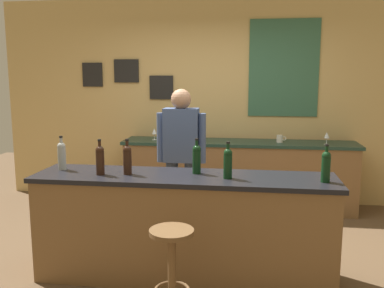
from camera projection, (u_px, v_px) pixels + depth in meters
ground_plane at (191, 258)px, 4.11m from camera, size 10.00×10.00×0.00m
back_wall at (212, 100)px, 5.86m from camera, size 6.00×0.09×2.80m
bar_counter at (184, 227)px, 3.64m from camera, size 2.57×0.60×0.92m
side_counter at (238, 175)px, 5.59m from camera, size 3.05×0.56×0.90m
bartender at (181, 154)px, 4.43m from camera, size 0.52×0.21×1.62m
bar_stool at (172, 259)px, 3.01m from camera, size 0.32×0.32×0.68m
wine_bottle_a at (62, 155)px, 3.76m from camera, size 0.07×0.07×0.31m
wine_bottle_b at (100, 159)px, 3.57m from camera, size 0.07×0.07×0.31m
wine_bottle_c at (127, 159)px, 3.58m from camera, size 0.07×0.07×0.31m
wine_bottle_d at (197, 158)px, 3.62m from camera, size 0.07×0.07×0.31m
wine_bottle_e at (228, 162)px, 3.44m from camera, size 0.07×0.07×0.31m
wine_bottle_f at (326, 165)px, 3.32m from camera, size 0.07×0.07×0.31m
wine_glass_a at (154, 132)px, 5.64m from camera, size 0.07×0.07×0.16m
wine_glass_b at (327, 136)px, 5.26m from camera, size 0.07×0.07×0.16m
coffee_mug at (280, 139)px, 5.43m from camera, size 0.12×0.08×0.09m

